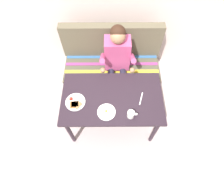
{
  "coord_description": "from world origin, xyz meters",
  "views": [
    {
      "loc": [
        -0.01,
        -1.07,
        2.68
      ],
      "look_at": [
        0.0,
        0.15,
        0.72
      ],
      "focal_mm": 30.18,
      "sensor_mm": 36.0,
      "label": 1
    }
  ],
  "objects_px": {
    "plate_eggs": "(106,112)",
    "couch": "(112,67)",
    "table": "(112,101)",
    "plate_breakfast": "(75,103)",
    "person": "(117,58)",
    "fork": "(141,99)",
    "coffee_mug": "(131,114)"
  },
  "relations": [
    {
      "from": "table",
      "to": "person",
      "type": "height_order",
      "value": "person"
    },
    {
      "from": "person",
      "to": "couch",
      "type": "bearing_deg",
      "value": 112.68
    },
    {
      "from": "table",
      "to": "fork",
      "type": "relative_size",
      "value": 7.06
    },
    {
      "from": "table",
      "to": "plate_breakfast",
      "type": "relative_size",
      "value": 5.21
    },
    {
      "from": "table",
      "to": "couch",
      "type": "relative_size",
      "value": 0.83
    },
    {
      "from": "couch",
      "to": "coffee_mug",
      "type": "distance_m",
      "value": 1.12
    },
    {
      "from": "coffee_mug",
      "to": "fork",
      "type": "distance_m",
      "value": 0.26
    },
    {
      "from": "person",
      "to": "plate_eggs",
      "type": "height_order",
      "value": "person"
    },
    {
      "from": "person",
      "to": "fork",
      "type": "relative_size",
      "value": 7.13
    },
    {
      "from": "table",
      "to": "plate_eggs",
      "type": "relative_size",
      "value": 5.78
    },
    {
      "from": "plate_eggs",
      "to": "fork",
      "type": "relative_size",
      "value": 1.22
    },
    {
      "from": "table",
      "to": "couch",
      "type": "bearing_deg",
      "value": 90.0
    },
    {
      "from": "table",
      "to": "fork",
      "type": "bearing_deg",
      "value": -3.27
    },
    {
      "from": "couch",
      "to": "plate_breakfast",
      "type": "height_order",
      "value": "couch"
    },
    {
      "from": "plate_breakfast",
      "to": "coffee_mug",
      "type": "bearing_deg",
      "value": -14.43
    },
    {
      "from": "person",
      "to": "fork",
      "type": "xyz_separation_m",
      "value": [
        0.27,
        -0.61,
        -0.01
      ]
    },
    {
      "from": "plate_breakfast",
      "to": "plate_eggs",
      "type": "relative_size",
      "value": 1.11
    },
    {
      "from": "person",
      "to": "plate_breakfast",
      "type": "bearing_deg",
      "value": -126.83
    },
    {
      "from": "coffee_mug",
      "to": "couch",
      "type": "bearing_deg",
      "value": 101.64
    },
    {
      "from": "coffee_mug",
      "to": "plate_eggs",
      "type": "bearing_deg",
      "value": 170.49
    },
    {
      "from": "plate_eggs",
      "to": "fork",
      "type": "distance_m",
      "value": 0.44
    },
    {
      "from": "couch",
      "to": "plate_eggs",
      "type": "relative_size",
      "value": 6.94
    },
    {
      "from": "table",
      "to": "couch",
      "type": "xyz_separation_m",
      "value": [
        0.0,
        0.76,
        -0.32
      ]
    },
    {
      "from": "person",
      "to": "coffee_mug",
      "type": "relative_size",
      "value": 10.27
    },
    {
      "from": "table",
      "to": "plate_breakfast",
      "type": "height_order",
      "value": "plate_breakfast"
    },
    {
      "from": "couch",
      "to": "fork",
      "type": "xyz_separation_m",
      "value": [
        0.34,
        -0.78,
        0.4
      ]
    },
    {
      "from": "plate_eggs",
      "to": "couch",
      "type": "bearing_deg",
      "value": 86.12
    },
    {
      "from": "couch",
      "to": "plate_breakfast",
      "type": "relative_size",
      "value": 6.25
    },
    {
      "from": "fork",
      "to": "coffee_mug",
      "type": "bearing_deg",
      "value": -105.01
    },
    {
      "from": "couch",
      "to": "person",
      "type": "bearing_deg",
      "value": -67.32
    },
    {
      "from": "fork",
      "to": "plate_eggs",
      "type": "bearing_deg",
      "value": -140.28
    },
    {
      "from": "table",
      "to": "coffee_mug",
      "type": "xyz_separation_m",
      "value": [
        0.21,
        -0.24,
        0.13
      ]
    }
  ]
}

